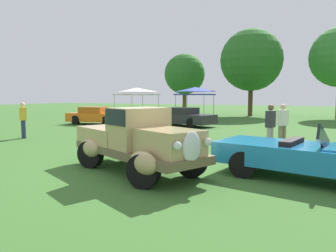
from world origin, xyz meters
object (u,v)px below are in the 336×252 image
Objects in this scene: feature_pickup_truck at (137,139)px; spectator_by_row at (282,124)px; spectator_near_truck at (270,126)px; canopy_tent_left_field at (137,91)px; canopy_tent_center_field at (195,91)px; show_car_charcoal at (183,117)px; spectator_between_cars at (23,119)px; neighbor_convertible at (316,157)px; show_car_orange at (95,116)px.

feature_pickup_truck reaches higher than spectator_by_row.
canopy_tent_left_field is (-13.15, 12.15, 1.51)m from spectator_near_truck.
feature_pickup_truck is at bearing -73.72° from canopy_tent_center_field.
spectator_between_cars is at bearing -115.74° from show_car_charcoal.
canopy_tent_center_field reaches higher than neighbor_convertible.
canopy_tent_left_field is at bearing 132.71° from neighbor_convertible.
feature_pickup_truck reaches higher than show_car_charcoal.
spectator_between_cars is (-12.58, 2.25, 0.33)m from neighbor_convertible.
neighbor_convertible is at bearing -67.42° from spectator_near_truck.
neighbor_convertible is at bearing -34.06° from show_car_orange.
show_car_charcoal is at bearing 126.22° from neighbor_convertible.
canopy_tent_left_field reaches higher than spectator_between_cars.
spectator_between_cars is 0.62× the size of canopy_tent_center_field.
show_car_charcoal is at bearing 136.92° from spectator_by_row.
feature_pickup_truck is at bearing -118.42° from spectator_near_truck.
spectator_by_row is at bearing -39.84° from canopy_tent_left_field.
show_car_charcoal is 2.73× the size of spectator_between_cars.
feature_pickup_truck reaches higher than spectator_between_cars.
feature_pickup_truck reaches higher than spectator_near_truck.
spectator_near_truck is 1.00× the size of spectator_by_row.
show_car_orange is (-10.07, 10.78, -0.27)m from feature_pickup_truck.
neighbor_convertible is 1.52× the size of canopy_tent_left_field.
neighbor_convertible is 12.78m from spectator_between_cars.
spectator_between_cars is 0.54× the size of canopy_tent_left_field.
spectator_near_truck is 0.97m from spectator_by_row.
spectator_between_cars and spectator_by_row have the same top height.
spectator_between_cars is 1.00× the size of spectator_by_row.
neighbor_convertible is 1.03× the size of show_car_charcoal.
show_car_charcoal is at bearing -78.02° from canopy_tent_center_field.
canopy_tent_left_field reaches higher than neighbor_convertible.
spectator_by_row is at bearing 70.84° from spectator_near_truck.
show_car_charcoal is 8.23m from canopy_tent_left_field.
spectator_near_truck is (6.65, -7.43, 0.31)m from show_car_charcoal.
neighbor_convertible is at bearing -53.78° from show_car_charcoal.
neighbor_convertible is at bearing -10.13° from spectator_between_cars.
show_car_orange is 8.37m from canopy_tent_center_field.
show_car_orange is 6.28m from show_car_charcoal.
spectator_between_cars is (-8.33, 3.35, 0.05)m from feature_pickup_truck.
spectator_by_row is at bearing -20.78° from show_car_orange.
canopy_tent_center_field is at bearing 119.92° from neighbor_convertible.
spectator_near_truck is at bearing 112.58° from neighbor_convertible.
canopy_tent_left_field and canopy_tent_center_field have the same top height.
neighbor_convertible is 1.76× the size of canopy_tent_center_field.
show_car_orange is at bearing -128.11° from canopy_tent_center_field.
spectator_near_truck reaches higher than show_car_charcoal.
show_car_charcoal is (6.08, 1.57, 0.00)m from show_car_orange.
spectator_by_row reaches higher than show_car_charcoal.
show_car_charcoal is 9.55m from spectator_by_row.
feature_pickup_truck reaches higher than show_car_orange.
show_car_orange and show_car_charcoal have the same top height.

